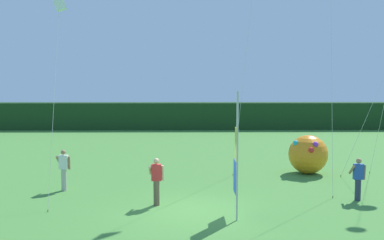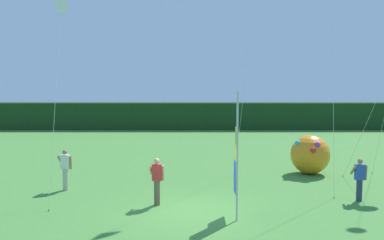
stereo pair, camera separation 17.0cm
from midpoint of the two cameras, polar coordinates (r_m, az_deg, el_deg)
ground_plane at (r=15.53m, az=-0.45°, el=-11.84°), size 120.00×120.00×0.00m
distant_treeline at (r=42.15m, az=-0.61°, el=0.56°), size 80.00×2.40×2.55m
banner_flag at (r=14.43m, az=5.47°, el=-4.94°), size 0.06×1.03×4.21m
person_near_banner at (r=16.10m, az=-4.98°, el=-7.84°), size 0.55×0.48×1.74m
person_mid_field at (r=18.95m, az=-16.67°, el=-6.14°), size 0.55×0.48×1.71m
person_far_left at (r=17.80m, az=20.64°, el=-7.11°), size 0.55×0.48×1.63m
inflatable_balloon at (r=22.22m, az=14.71°, el=-4.36°), size 1.91×1.97×1.91m
kite_white_box_2 at (r=19.64m, az=-17.20°, el=14.26°), size 0.84×4.05×8.15m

